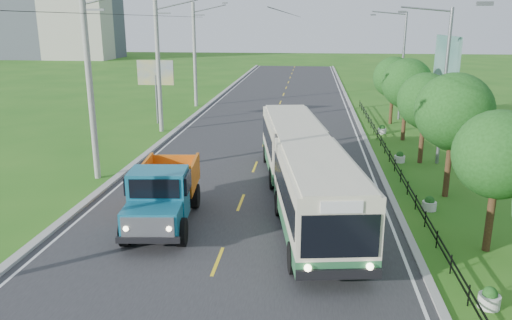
% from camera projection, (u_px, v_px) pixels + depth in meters
% --- Properties ---
extents(ground, '(240.00, 240.00, 0.00)m').
position_uv_depth(ground, '(218.00, 262.00, 17.74)').
color(ground, '#246217').
rests_on(ground, ground).
extents(road, '(14.00, 120.00, 0.02)m').
position_uv_depth(road, '(267.00, 137.00, 36.89)').
color(road, '#28282B').
rests_on(road, ground).
extents(curb_left, '(0.40, 120.00, 0.15)m').
position_uv_depth(curb_left, '(172.00, 133.00, 37.62)').
color(curb_left, '#9E9E99').
rests_on(curb_left, ground).
extents(curb_right, '(0.30, 120.00, 0.10)m').
position_uv_depth(curb_right, '(365.00, 138.00, 36.12)').
color(curb_right, '#9E9E99').
rests_on(curb_right, ground).
extents(edge_line_left, '(0.12, 120.00, 0.00)m').
position_uv_depth(edge_line_left, '(179.00, 134.00, 37.58)').
color(edge_line_left, silver).
rests_on(edge_line_left, road).
extents(edge_line_right, '(0.12, 120.00, 0.00)m').
position_uv_depth(edge_line_right, '(358.00, 139.00, 36.18)').
color(edge_line_right, silver).
rests_on(edge_line_right, road).
extents(centre_dash, '(0.12, 2.20, 0.00)m').
position_uv_depth(centre_dash, '(218.00, 261.00, 17.74)').
color(centre_dash, yellow).
rests_on(centre_dash, road).
extents(railing_right, '(0.04, 40.00, 0.60)m').
position_uv_depth(railing_right, '(390.00, 157.00, 30.22)').
color(railing_right, black).
rests_on(railing_right, ground).
extents(pole_near, '(3.51, 0.32, 10.00)m').
position_uv_depth(pole_near, '(90.00, 84.00, 25.85)').
color(pole_near, gray).
rests_on(pole_near, ground).
extents(pole_mid, '(3.51, 0.32, 10.00)m').
position_uv_depth(pole_mid, '(159.00, 65.00, 37.34)').
color(pole_mid, gray).
rests_on(pole_mid, ground).
extents(pole_far, '(3.51, 0.32, 10.00)m').
position_uv_depth(pole_far, '(195.00, 54.00, 48.83)').
color(pole_far, gray).
rests_on(pole_far, ground).
extents(tree_second, '(3.18, 3.26, 5.30)m').
position_uv_depth(tree_second, '(498.00, 159.00, 17.81)').
color(tree_second, '#382314').
rests_on(tree_second, ground).
extents(tree_third, '(3.60, 3.62, 6.00)m').
position_uv_depth(tree_third, '(454.00, 115.00, 23.43)').
color(tree_third, '#382314').
rests_on(tree_third, ground).
extents(tree_fourth, '(3.24, 3.31, 5.40)m').
position_uv_depth(tree_fourth, '(425.00, 103.00, 29.28)').
color(tree_fourth, '#382314').
rests_on(tree_fourth, ground).
extents(tree_fifth, '(3.48, 3.52, 5.80)m').
position_uv_depth(tree_fifth, '(407.00, 86.00, 34.95)').
color(tree_fifth, '#382314').
rests_on(tree_fifth, ground).
extents(tree_back, '(3.30, 3.36, 5.50)m').
position_uv_depth(tree_back, '(394.00, 79.00, 40.75)').
color(tree_back, '#382314').
rests_on(tree_back, ground).
extents(streetlight_mid, '(3.02, 0.20, 9.07)m').
position_uv_depth(streetlight_mid, '(442.00, 81.00, 28.71)').
color(streetlight_mid, slate).
rests_on(streetlight_mid, ground).
extents(streetlight_far, '(3.02, 0.20, 9.07)m').
position_uv_depth(streetlight_far, '(401.00, 62.00, 42.11)').
color(streetlight_far, slate).
rests_on(streetlight_far, ground).
extents(planter_front, '(0.64, 0.64, 0.67)m').
position_uv_depth(planter_front, '(489.00, 299.00, 14.85)').
color(planter_front, silver).
rests_on(planter_front, ground).
extents(planter_near, '(0.64, 0.64, 0.67)m').
position_uv_depth(planter_near, '(429.00, 204.00, 22.51)').
color(planter_near, silver).
rests_on(planter_near, ground).
extents(planter_mid, '(0.64, 0.64, 0.67)m').
position_uv_depth(planter_mid, '(400.00, 158.00, 30.17)').
color(planter_mid, silver).
rests_on(planter_mid, ground).
extents(planter_far, '(0.64, 0.64, 0.67)m').
position_uv_depth(planter_far, '(382.00, 130.00, 37.82)').
color(planter_far, silver).
rests_on(planter_far, ground).
extents(billboard_left, '(3.00, 0.20, 5.20)m').
position_uv_depth(billboard_left, '(156.00, 77.00, 40.67)').
color(billboard_left, slate).
rests_on(billboard_left, ground).
extents(billboard_right, '(0.24, 6.00, 7.30)m').
position_uv_depth(billboard_right, '(446.00, 65.00, 34.16)').
color(billboard_right, slate).
rests_on(billboard_right, ground).
extents(apartment_far, '(24.00, 14.00, 26.00)m').
position_uv_depth(apartment_far, '(11.00, 3.00, 137.51)').
color(apartment_far, '#B7B2A3').
rests_on(apartment_far, ground).
extents(bus, '(5.20, 16.79, 3.20)m').
position_uv_depth(bus, '(303.00, 163.00, 23.01)').
color(bus, '#28653B').
rests_on(bus, ground).
extents(dump_truck, '(2.98, 6.43, 2.62)m').
position_uv_depth(dump_truck, '(163.00, 190.00, 20.70)').
color(dump_truck, '#156783').
rests_on(dump_truck, ground).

